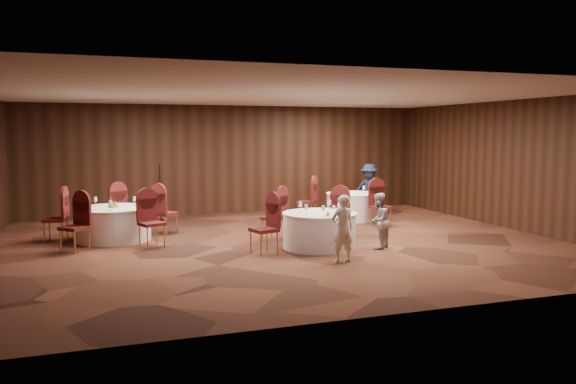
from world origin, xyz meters
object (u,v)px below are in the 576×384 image
object	(u,v)px
table_right	(352,206)
man_c	(369,189)
table_left	(114,224)
woman_b	(379,221)
woman_a	(342,229)
mic_stand	(161,204)
table_main	(319,230)

from	to	relation	value
table_right	man_c	bearing A→B (deg)	41.09
table_left	woman_b	bearing A→B (deg)	-27.69
table_left	woman_a	world-z (taller)	woman_a
woman_b	man_c	distance (m)	5.01
table_left	man_c	xyz separation A→B (m)	(7.25, 1.84, 0.37)
table_left	mic_stand	bearing A→B (deg)	63.49
table_right	woman_a	xyz separation A→B (m)	(-2.38, -4.62, 0.25)
woman_a	woman_b	size ratio (longest dim) A/B	1.08
table_right	mic_stand	xyz separation A→B (m)	(-5.04, 1.56, 0.07)
woman_a	woman_b	world-z (taller)	woman_a
table_left	mic_stand	distance (m)	2.90
table_main	table_right	world-z (taller)	same
mic_stand	woman_b	xyz separation A→B (m)	(3.87, -5.30, 0.13)
table_main	woman_a	bearing A→B (deg)	-93.50
woman_b	man_c	xyz separation A→B (m)	(2.09, 4.55, 0.16)
table_main	table_left	bearing A→B (deg)	150.99
table_main	table_left	size ratio (longest dim) A/B	0.94
table_main	man_c	xyz separation A→B (m)	(3.21, 4.08, 0.37)
mic_stand	man_c	size ratio (longest dim) A/B	1.04
woman_a	woman_b	distance (m)	1.50
table_right	mic_stand	size ratio (longest dim) A/B	0.93
table_main	man_c	size ratio (longest dim) A/B	1.04
mic_stand	woman_b	bearing A→B (deg)	-53.84
mic_stand	woman_a	size ratio (longest dim) A/B	1.23
table_left	table_right	xyz separation A→B (m)	(6.33, 1.04, 0.00)
table_right	woman_a	bearing A→B (deg)	-117.20
table_main	table_right	xyz separation A→B (m)	(2.29, 3.27, 0.00)
table_main	mic_stand	bearing A→B (deg)	119.62
woman_a	man_c	distance (m)	6.35
table_left	woman_b	world-z (taller)	woman_b
table_right	woman_b	world-z (taller)	woman_b
woman_b	table_left	bearing A→B (deg)	-68.56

